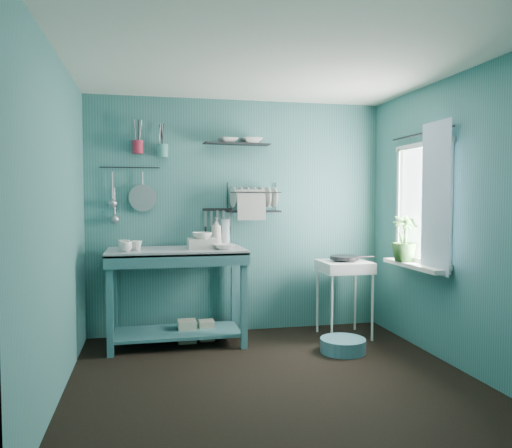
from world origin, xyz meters
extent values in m
plane|color=black|center=(0.00, 0.00, 0.00)|extent=(3.20, 3.20, 0.00)
plane|color=silver|center=(0.00, 0.00, 2.50)|extent=(3.20, 3.20, 0.00)
plane|color=#336867|center=(0.00, 1.50, 1.25)|extent=(3.20, 0.00, 3.20)
plane|color=#336867|center=(0.00, -1.50, 1.25)|extent=(3.20, 0.00, 3.20)
plane|color=#336867|center=(-1.60, 0.00, 1.25)|extent=(0.00, 3.00, 3.00)
plane|color=#336867|center=(1.60, 0.00, 1.25)|extent=(0.00, 3.00, 3.00)
cube|color=#35696F|center=(-0.69, 1.12, 0.47)|extent=(1.41, 0.81, 0.95)
imported|color=silver|center=(-1.17, 0.96, 1.00)|extent=(0.12, 0.12, 0.10)
imported|color=silver|center=(-1.07, 1.06, 1.00)|extent=(0.14, 0.14, 0.09)
imported|color=silver|center=(-1.19, 1.12, 1.00)|extent=(0.17, 0.17, 0.10)
cube|color=beige|center=(-0.44, 1.10, 1.00)|extent=(0.28, 0.22, 0.10)
imported|color=silver|center=(-0.44, 1.10, 1.08)|extent=(0.20, 0.19, 0.06)
imported|color=beige|center=(-0.27, 1.32, 1.10)|extent=(0.11, 0.12, 0.30)
cylinder|color=silver|center=(-0.17, 1.34, 1.09)|extent=(0.09, 0.09, 0.28)
imported|color=silver|center=(-0.24, 0.97, 0.98)|extent=(0.22, 0.22, 0.05)
cube|color=white|center=(1.03, 1.03, 0.40)|extent=(0.53, 0.53, 0.79)
cylinder|color=black|center=(1.03, 1.03, 0.83)|extent=(0.30, 0.30, 0.03)
cube|color=black|center=(-0.24, 1.47, 1.33)|extent=(0.32, 0.07, 0.03)
cube|color=black|center=(0.14, 1.37, 1.46)|extent=(0.57, 0.29, 0.32)
cube|color=black|center=(-0.04, 1.40, 2.02)|extent=(0.71, 0.23, 0.01)
imported|color=silver|center=(-0.13, 1.40, 2.02)|extent=(0.24, 0.24, 0.05)
imported|color=silver|center=(0.12, 1.40, 2.07)|extent=(0.24, 0.24, 0.06)
cylinder|color=maroon|center=(-1.06, 1.42, 1.97)|extent=(0.11, 0.11, 0.13)
cylinder|color=teal|center=(-0.81, 1.42, 1.94)|extent=(0.11, 0.11, 0.13)
cylinder|color=#94969B|center=(-1.02, 1.45, 1.45)|extent=(0.28, 0.03, 0.28)
cylinder|color=#94969B|center=(-1.32, 1.46, 1.56)|extent=(0.01, 0.01, 0.30)
cylinder|color=#94969B|center=(-1.30, 1.46, 1.40)|extent=(0.01, 0.01, 0.30)
cylinder|color=black|center=(-1.14, 1.47, 1.76)|extent=(0.60, 0.01, 0.01)
plane|color=white|center=(1.59, 0.45, 1.40)|extent=(0.00, 1.10, 1.10)
cube|color=white|center=(1.50, 0.45, 0.81)|extent=(0.16, 0.95, 0.04)
plane|color=white|center=(1.52, 0.15, 1.45)|extent=(0.00, 1.35, 1.35)
cylinder|color=black|center=(1.54, 0.45, 2.05)|extent=(0.02, 1.05, 0.02)
imported|color=#2E5C24|center=(1.48, 0.61, 1.05)|extent=(0.28, 0.28, 0.45)
cube|color=tan|center=(-0.59, 1.17, 0.11)|extent=(0.18, 0.18, 0.22)
cube|color=tan|center=(-0.39, 1.20, 0.10)|extent=(0.15, 0.15, 0.20)
cylinder|color=teal|center=(0.81, 0.52, 0.07)|extent=(0.43, 0.43, 0.13)
camera|label=1|loc=(-0.96, -3.82, 1.45)|focal=35.00mm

